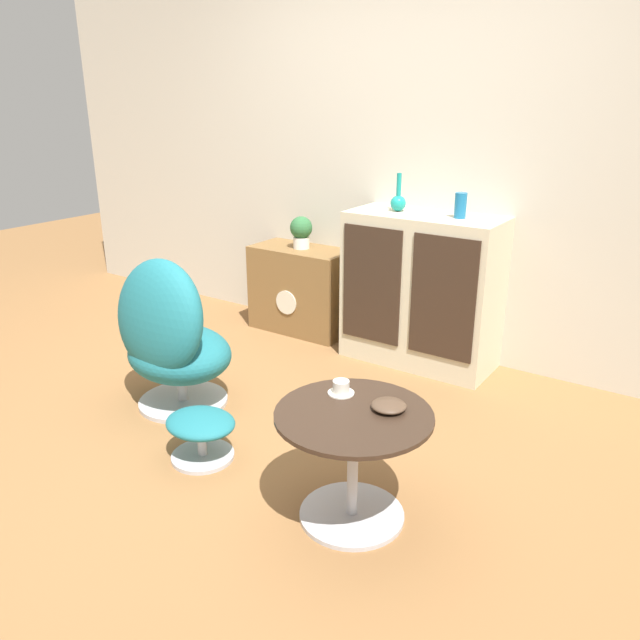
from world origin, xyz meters
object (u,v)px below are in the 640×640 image
(egg_chair, at_px, (170,338))
(coffee_table, at_px, (353,452))
(tv_console, at_px, (301,289))
(bowl, at_px, (389,406))
(sideboard, at_px, (421,290))
(ottoman, at_px, (201,429))
(teacup, at_px, (341,388))
(vase_inner_left, at_px, (460,205))
(vase_leftmost, at_px, (398,201))
(potted_plant, at_px, (301,231))

(egg_chair, bearing_deg, coffee_table, -11.45)
(tv_console, bearing_deg, bowl, -45.08)
(sideboard, distance_m, tv_console, 0.98)
(egg_chair, relative_size, ottoman, 2.51)
(egg_chair, xyz_separation_m, bowl, (1.42, -0.17, 0.09))
(sideboard, distance_m, teacup, 1.55)
(egg_chair, relative_size, vase_inner_left, 5.90)
(egg_chair, height_order, teacup, egg_chair)
(ottoman, bearing_deg, tv_console, 110.49)
(tv_console, relative_size, vase_leftmost, 3.11)
(sideboard, height_order, vase_leftmost, vase_leftmost)
(teacup, bearing_deg, ottoman, -168.68)
(vase_inner_left, relative_size, potted_plant, 0.65)
(egg_chair, bearing_deg, vase_leftmost, 64.65)
(coffee_table, xyz_separation_m, vase_leftmost, (-0.68, 1.62, 0.72))
(ottoman, height_order, vase_leftmost, vase_leftmost)
(ottoman, distance_m, potted_plant, 1.89)
(ottoman, relative_size, coffee_table, 0.56)
(teacup, bearing_deg, coffee_table, -40.72)
(sideboard, bearing_deg, egg_chair, -121.67)
(potted_plant, bearing_deg, ottoman, -69.63)
(bowl, bearing_deg, ottoman, -172.18)
(tv_console, relative_size, teacup, 6.54)
(vase_inner_left, bearing_deg, ottoman, -108.53)
(ottoman, xyz_separation_m, potted_plant, (-0.63, 1.68, 0.58))
(sideboard, height_order, teacup, sideboard)
(tv_console, xyz_separation_m, bowl, (1.55, -1.56, 0.19))
(teacup, bearing_deg, vase_leftmost, 109.95)
(vase_leftmost, bearing_deg, sideboard, -1.16)
(egg_chair, height_order, bowl, egg_chair)
(tv_console, relative_size, potted_plant, 3.19)
(coffee_table, xyz_separation_m, teacup, (-0.13, 0.11, 0.20))
(vase_leftmost, distance_m, teacup, 1.69)
(vase_leftmost, distance_m, potted_plant, 0.82)
(ottoman, relative_size, vase_leftmost, 1.50)
(egg_chair, height_order, coffee_table, egg_chair)
(potted_plant, relative_size, bowl, 1.63)
(coffee_table, height_order, vase_inner_left, vase_inner_left)
(sideboard, xyz_separation_m, egg_chair, (-0.83, -1.35, -0.07))
(vase_inner_left, bearing_deg, potted_plant, 178.29)
(tv_console, bearing_deg, sideboard, -2.30)
(tv_console, xyz_separation_m, vase_inner_left, (1.18, -0.03, 0.73))
(vase_inner_left, relative_size, teacup, 1.34)
(egg_chair, xyz_separation_m, teacup, (1.19, -0.16, 0.09))
(sideboard, bearing_deg, potted_plant, 177.67)
(potted_plant, bearing_deg, bowl, -45.16)
(coffee_table, xyz_separation_m, potted_plant, (-1.45, 1.66, 0.43))
(coffee_table, bearing_deg, vase_inner_left, 99.51)
(egg_chair, height_order, vase_leftmost, vase_leftmost)
(tv_console, distance_m, teacup, 2.04)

